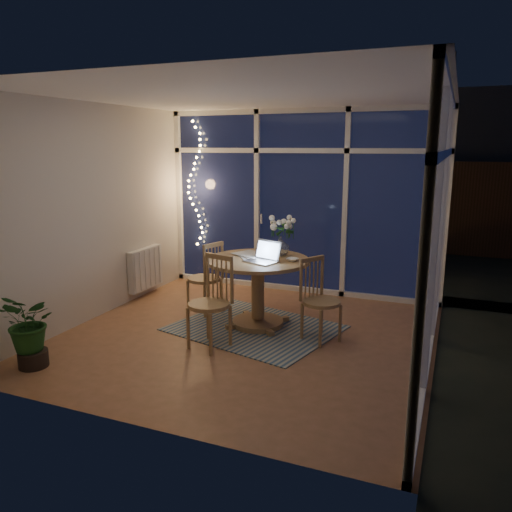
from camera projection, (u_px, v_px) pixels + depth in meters
name	position (u px, v px, depth m)	size (l,w,h in m)	color
floor	(247.00, 336.00, 5.61)	(4.00, 4.00, 0.00)	#8B5E3C
ceiling	(246.00, 95.00, 5.04)	(4.00, 4.00, 0.00)	white
wall_back	(301.00, 202.00, 7.13)	(4.00, 0.04, 2.60)	beige
wall_front	(135.00, 261.00, 3.52)	(4.00, 0.04, 2.60)	beige
wall_left	(95.00, 213.00, 6.06)	(0.04, 4.00, 2.60)	beige
wall_right	(445.00, 234.00, 4.59)	(0.04, 4.00, 2.60)	beige
window_wall_back	(300.00, 203.00, 7.10)	(4.00, 0.10, 2.60)	white
window_wall_right	(441.00, 234.00, 4.61)	(0.10, 4.00, 2.60)	white
radiator	(145.00, 268.00, 7.05)	(0.10, 0.70, 0.58)	silver
fairy_lights	(195.00, 184.00, 7.58)	(0.24, 0.10, 1.85)	#FFC866
garden_patio	(368.00, 256.00, 9.96)	(12.00, 6.00, 0.10)	black
garden_fence	(350.00, 204.00, 10.39)	(11.00, 0.08, 1.80)	#372514
neighbour_roof	(388.00, 141.00, 12.71)	(7.00, 3.00, 2.20)	#353840
garden_shrubs	(280.00, 240.00, 8.88)	(0.90, 0.90, 0.90)	black
rug	(255.00, 328.00, 5.85)	(1.78, 1.42, 0.01)	#B6B094
dining_table	(258.00, 293.00, 5.85)	(1.20, 1.20, 0.82)	olive
chair_left	(204.00, 277.00, 6.30)	(0.44, 0.44, 0.94)	olive
chair_right	(322.00, 300.00, 5.39)	(0.43, 0.43, 0.93)	olive
chair_front	(209.00, 302.00, 5.20)	(0.46, 0.46, 0.99)	olive
laptop	(261.00, 251.00, 5.56)	(0.35, 0.30, 0.26)	silver
flower_vase	(280.00, 246.00, 5.94)	(0.20, 0.20, 0.21)	white
bowl	(292.00, 259.00, 5.65)	(0.15, 0.15, 0.04)	white
newspapers	(253.00, 255.00, 5.94)	(0.41, 0.31, 0.02)	#BAB7B1
phone	(251.00, 260.00, 5.69)	(0.10, 0.05, 0.01)	black
potted_plant	(30.00, 329.00, 4.76)	(0.54, 0.47, 0.76)	#194518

